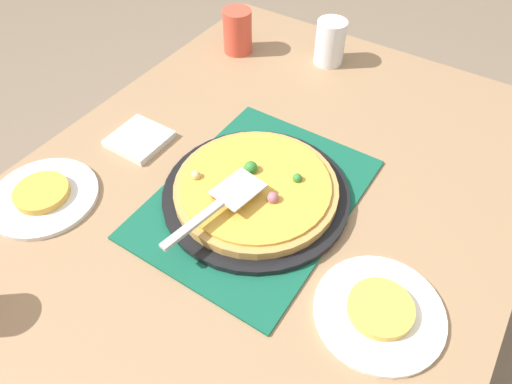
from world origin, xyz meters
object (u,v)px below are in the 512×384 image
Objects in this scene: plate_far_right at (379,312)px; cup_corner at (237,31)px; pizza_pan at (256,194)px; served_slice_left at (42,193)px; cup_far at (330,42)px; pizza at (256,188)px; served_slice_right at (381,308)px; napkin_stack at (141,138)px; plate_near_left at (44,197)px; pizza_server at (220,203)px.

plate_far_right is 0.87m from cup_corner.
pizza_pan is 0.44m from served_slice_left.
cup_far is (-0.77, 0.26, 0.04)m from served_slice_left.
pizza reaches higher than plate_far_right.
served_slice_left is 0.82m from cup_far.
served_slice_right reaches higher than napkin_stack.
pizza reaches higher than served_slice_left.
plate_far_right is at bearing 33.48° from cup_far.
pizza_pan is 0.44m from plate_near_left.
pizza is at bearing 89.05° from napkin_stack.
pizza_pan is 3.17× the size of cup_far.
served_slice_left is (0.24, -0.36, -0.02)m from pizza.
pizza is 0.43m from served_slice_left.
pizza_pan is at bearing 89.11° from napkin_stack.
served_slice_left is at bearing -78.85° from served_slice_right.
cup_corner is (-0.45, -0.35, 0.05)m from pizza_pan.
cup_far reaches higher than plate_far_right.
cup_far is (-0.77, 0.26, 0.06)m from plate_near_left.
cup_far is at bearing 109.81° from cup_corner.
napkin_stack is at bearing -90.95° from pizza.
pizza is at bearing 11.52° from cup_far.
served_slice_right is at bearing 101.15° from served_slice_left.
served_slice_right is at bearing 101.15° from plate_near_left.
pizza_server is 1.95× the size of napkin_stack.
pizza is at bearing -49.62° from pizza_pan.
served_slice_left is 0.69m from served_slice_right.
served_slice_left and served_slice_right have the same top height.
plate_far_right is (0.10, 0.31, -0.01)m from pizza_pan.
plate_near_left is (0.24, -0.36, -0.01)m from pizza_pan.
served_slice_left is at bearing -0.96° from cup_corner.
cup_far is (-0.54, -0.11, 0.05)m from pizza_pan.
served_slice_left reaches higher than pizza_pan.
cup_far is at bearing -146.52° from plate_far_right.
plate_near_left is at bearing -18.26° from cup_far.
plate_near_left is 0.82m from cup_far.
plate_near_left is 1.83× the size of cup_corner.
pizza_pan is at bearing -108.28° from served_slice_right.
cup_far reaches higher than served_slice_left.
cup_corner is 1.00× the size of napkin_stack.
napkin_stack reaches higher than plate_far_right.
plate_near_left and plate_far_right have the same top height.
plate_far_right is 2.00× the size of served_slice_right.
cup_far is (-0.64, -0.42, 0.06)m from plate_far_right.
cup_corner reaches higher than plate_near_left.
served_slice_right is at bearing 71.80° from pizza.
cup_corner is 0.51× the size of pizza_server.
cup_corner reaches higher than pizza.
plate_near_left is at bearing -0.96° from cup_corner.
pizza is at bearing -108.20° from plate_far_right.
napkin_stack is (-0.24, 0.04, -0.01)m from served_slice_left.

